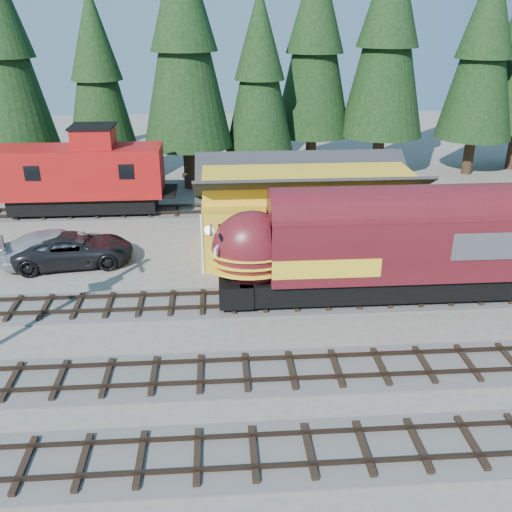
{
  "coord_description": "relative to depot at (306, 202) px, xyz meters",
  "views": [
    {
      "loc": [
        -5.14,
        -20.74,
        13.21
      ],
      "look_at": [
        -3.37,
        4.0,
        2.48
      ],
      "focal_mm": 40.0,
      "sensor_mm": 36.0,
      "label": 1
    }
  ],
  "objects": [
    {
      "name": "depot",
      "position": [
        0.0,
        0.0,
        0.0
      ],
      "size": [
        12.8,
        7.0,
        5.3
      ],
      "color": "yellow",
      "rests_on": "ground"
    },
    {
      "name": "caboose",
      "position": [
        -14.31,
        7.5,
        -0.15
      ],
      "size": [
        11.05,
        3.2,
        5.75
      ],
      "color": "black",
      "rests_on": "ground"
    },
    {
      "name": "pickup_truck_a",
      "position": [
        -13.23,
        -1.19,
        -2.06
      ],
      "size": [
        6.84,
        3.84,
        1.8
      ],
      "primitive_type": "imported",
      "rotation": [
        0.0,
        0.0,
        1.71
      ],
      "color": "black",
      "rests_on": "ground"
    },
    {
      "name": "locomotive",
      "position": [
        2.1,
        -6.5,
        -0.41
      ],
      "size": [
        16.08,
        3.2,
        4.37
      ],
      "color": "black",
      "rests_on": "ground"
    },
    {
      "name": "ground",
      "position": [
        0.0,
        -10.5,
        -2.96
      ],
      "size": [
        120.0,
        120.0,
        0.0
      ],
      "primitive_type": "plane",
      "color": "#6B665B",
      "rests_on": "ground"
    },
    {
      "name": "conifer_backdrop",
      "position": [
        4.92,
        14.73,
        7.54
      ],
      "size": [
        80.65,
        21.99,
        17.09
      ],
      "color": "black",
      "rests_on": "ground"
    },
    {
      "name": "track_spur",
      "position": [
        -10.0,
        7.5,
        -2.9
      ],
      "size": [
        32.0,
        3.2,
        0.33
      ],
      "color": "#4C4947",
      "rests_on": "ground"
    },
    {
      "name": "pickup_truck_b",
      "position": [
        -14.13,
        -0.82,
        -2.04
      ],
      "size": [
        6.86,
        4.77,
        1.85
      ],
      "primitive_type": "imported",
      "rotation": [
        0.0,
        0.0,
        1.95
      ],
      "color": "#A8AAB0",
      "rests_on": "ground"
    }
  ]
}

